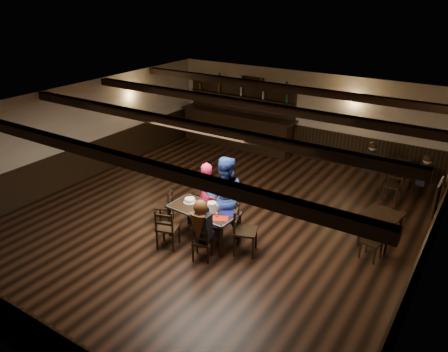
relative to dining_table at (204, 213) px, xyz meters
The scene contains 25 objects.
ground 1.11m from the dining_table, 107.06° to the left, with size 10.00×10.00×0.00m, color black.
room_shell 1.42m from the dining_table, 105.82° to the left, with size 9.02×10.02×2.71m.
dining_table is the anchor object (origin of this frame).
chair_near_left 0.85m from the dining_table, 123.66° to the right, with size 0.52×0.51×0.90m.
chair_near_right 0.81m from the dining_table, 58.31° to the right, with size 0.46×0.45×0.78m.
chair_end_left 1.18m from the dining_table, behind, with size 0.50×0.51×0.84m.
chair_end_right 0.92m from the dining_table, ahead, with size 0.59×0.60×1.01m.
chair_far_pushed 1.61m from the dining_table, 126.41° to the left, with size 0.51×0.50×0.81m.
woman_pink 0.71m from the dining_table, 119.40° to the left, with size 0.55×0.36×1.52m, color #FF265F.
man_blue 0.57m from the dining_table, 63.61° to the left, with size 0.89×0.69×1.83m, color navy.
seated_person 0.76m from the dining_table, 58.03° to the right, with size 0.37×0.56×0.90m.
cake 0.46m from the dining_table, 167.26° to the left, with size 0.28×0.28×0.09m.
plate_stack_a 0.17m from the dining_table, 130.66° to the right, with size 0.16×0.16×0.15m, color white.
plate_stack_b 0.29m from the dining_table, ahead, with size 0.19×0.19×0.22m, color white.
tea_light 0.17m from the dining_table, 57.85° to the left, with size 0.05×0.05×0.06m.
salt_shaker 0.43m from the dining_table, 14.42° to the right, with size 0.03×0.03×0.08m, color silver.
pepper_shaker 0.46m from the dining_table, 16.98° to the right, with size 0.04×0.04×0.09m, color #A5A8AD.
drink_glass 0.31m from the dining_table, 19.48° to the left, with size 0.08×0.08×0.12m, color silver.
menu_red 0.55m from the dining_table, 15.46° to the right, with size 0.32×0.23×0.00m, color maroon.
menu_blue 0.55m from the dining_table, 14.42° to the left, with size 0.34×0.24×0.00m, color #0F104B.
bar_counter 6.11m from the dining_table, 114.42° to the left, with size 4.14×0.70×2.20m.
back_table_a 3.72m from the dining_table, 29.60° to the left, with size 0.84×0.84×0.75m.
back_table_b 5.61m from the dining_table, 58.40° to the left, with size 0.85×0.85×0.75m.
bg_patron_left 5.21m from the dining_table, 65.26° to the left, with size 0.30×0.42×0.80m.
bg_patron_right 5.79m from the dining_table, 51.84° to the left, with size 0.32×0.43×0.78m.
Camera 1 is at (5.05, -7.45, 5.12)m, focal length 35.00 mm.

